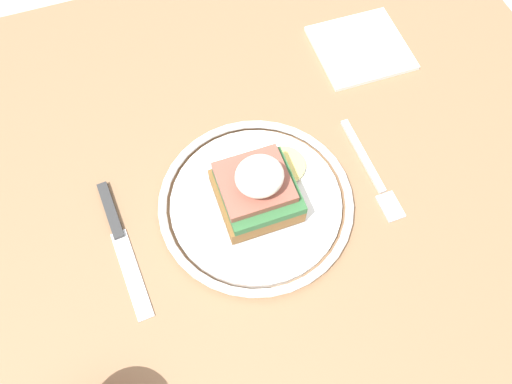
% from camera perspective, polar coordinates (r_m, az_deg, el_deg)
% --- Properties ---
extents(ground_plane, '(6.00, 6.00, 0.00)m').
position_cam_1_polar(ground_plane, '(1.33, -1.10, -15.41)').
color(ground_plane, '#B2ADA3').
extents(dining_table, '(0.97, 0.79, 0.76)m').
position_cam_1_polar(dining_table, '(0.71, -1.97, -4.90)').
color(dining_table, '#846042').
rests_on(dining_table, ground_plane).
extents(plate, '(0.23, 0.23, 0.02)m').
position_cam_1_polar(plate, '(0.59, 0.00, -1.21)').
color(plate, white).
rests_on(plate, dining_table).
extents(sandwich, '(0.12, 0.10, 0.08)m').
position_cam_1_polar(sandwich, '(0.55, 0.19, 0.51)').
color(sandwich, brown).
rests_on(sandwich, plate).
extents(fork, '(0.02, 0.15, 0.00)m').
position_cam_1_polar(fork, '(0.63, 13.21, 1.98)').
color(fork, silver).
rests_on(fork, dining_table).
extents(knife, '(0.03, 0.18, 0.01)m').
position_cam_1_polar(knife, '(0.60, -15.35, -4.91)').
color(knife, '#2D2D2D').
rests_on(knife, dining_table).
extents(napkin, '(0.13, 0.12, 0.01)m').
position_cam_1_polar(napkin, '(0.75, 11.87, 15.83)').
color(napkin, white).
rests_on(napkin, dining_table).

